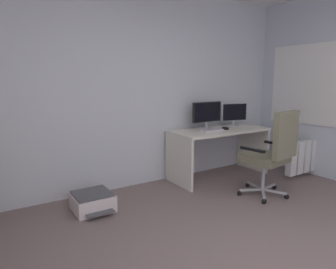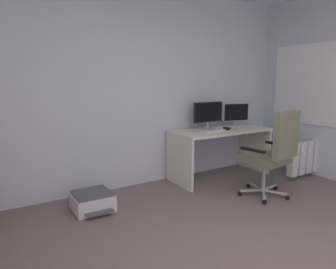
% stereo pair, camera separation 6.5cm
% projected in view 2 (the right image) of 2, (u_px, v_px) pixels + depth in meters
% --- Properties ---
extents(wall_back, '(5.37, 0.10, 2.69)m').
position_uv_depth(wall_back, '(124.00, 89.00, 4.02)').
color(wall_back, silver).
rests_on(wall_back, ground).
extents(window_pane, '(0.01, 1.51, 1.14)m').
position_uv_depth(window_pane, '(320.00, 85.00, 4.49)').
color(window_pane, white).
extents(window_frame, '(0.02, 1.59, 1.22)m').
position_uv_depth(window_frame, '(320.00, 85.00, 4.49)').
color(window_frame, white).
extents(desk, '(1.52, 0.65, 0.73)m').
position_uv_depth(desk, '(220.00, 142.00, 4.53)').
color(desk, white).
rests_on(desk, ground).
extents(monitor_main, '(0.53, 0.18, 0.40)m').
position_uv_depth(monitor_main, '(208.00, 113.00, 4.49)').
color(monitor_main, '#B2B5B7').
rests_on(monitor_main, desk).
extents(monitor_secondary, '(0.45, 0.18, 0.36)m').
position_uv_depth(monitor_secondary, '(236.00, 113.00, 4.78)').
color(monitor_secondary, '#B2B5B7').
rests_on(monitor_secondary, desk).
extents(keyboard, '(0.34, 0.13, 0.02)m').
position_uv_depth(keyboard, '(213.00, 130.00, 4.35)').
color(keyboard, silver).
rests_on(keyboard, desk).
extents(computer_mouse, '(0.08, 0.11, 0.03)m').
position_uv_depth(computer_mouse, '(227.00, 129.00, 4.47)').
color(computer_mouse, black).
rests_on(computer_mouse, desk).
extents(office_chair, '(0.64, 0.66, 1.10)m').
position_uv_depth(office_chair, '(273.00, 151.00, 3.70)').
color(office_chair, '#B7BABC').
rests_on(office_chair, ground).
extents(printer, '(0.43, 0.50, 0.20)m').
position_uv_depth(printer, '(92.00, 201.00, 3.45)').
color(printer, silver).
rests_on(printer, ground).
extents(radiator, '(0.96, 0.10, 0.49)m').
position_uv_depth(radiator, '(310.00, 156.00, 4.63)').
color(radiator, white).
rests_on(radiator, ground).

